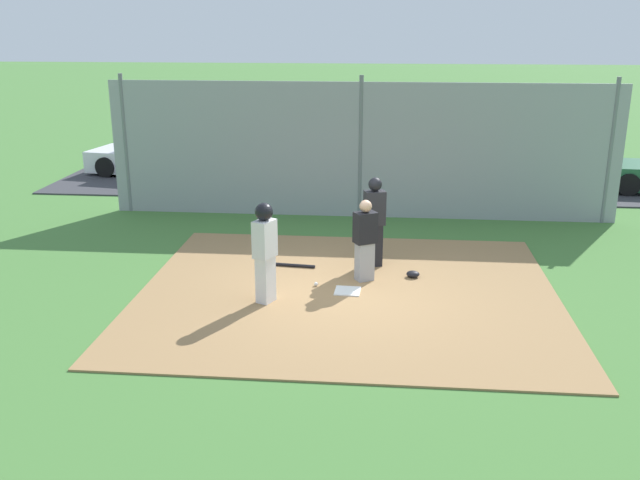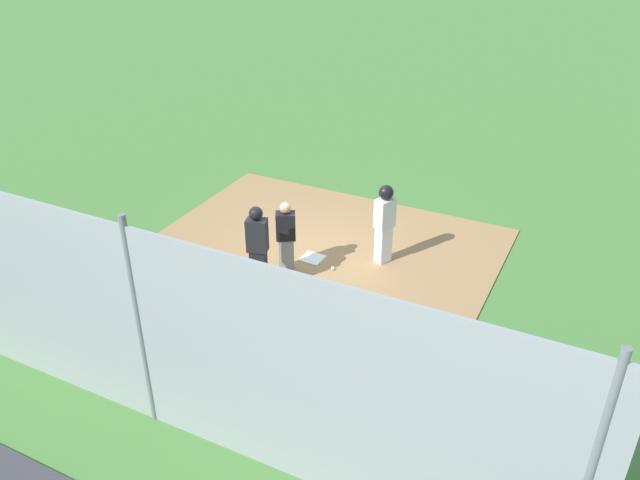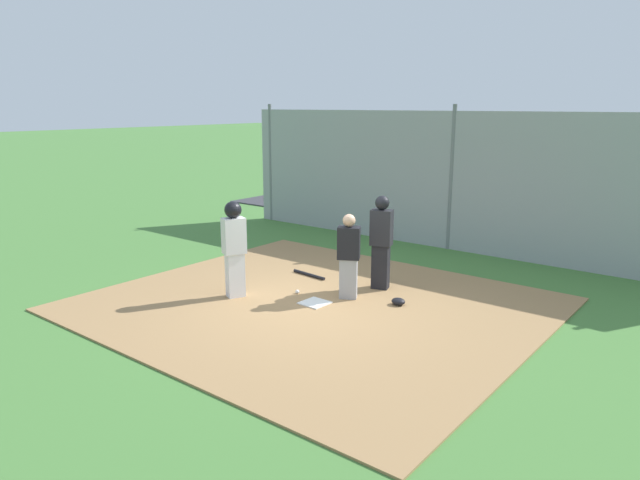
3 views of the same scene
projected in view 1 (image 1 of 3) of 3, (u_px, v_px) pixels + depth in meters
The scene contains 14 objects.
ground_plane at pixel (348, 293), 12.11m from camera, with size 140.00×140.00×0.00m, color #477A38.
dirt_infield at pixel (348, 292), 12.11m from camera, with size 7.20×6.40×0.03m, color #9E774C.
home_plate at pixel (348, 291), 12.10m from camera, with size 0.44×0.44×0.02m, color white.
catcher at pixel (365, 240), 12.42m from camera, with size 0.46×0.41×1.49m.
umpire at pixel (374, 220), 13.13m from camera, with size 0.44×0.36×1.73m.
runner at pixel (265, 246), 11.39m from camera, with size 0.39×0.45×1.70m.
baseball_bat at pixel (294, 265), 13.31m from camera, with size 0.06×0.06×0.84m, color black.
catcher_mask at pixel (413, 274), 12.76m from camera, with size 0.24×0.20×0.12m, color black.
baseball at pixel (316, 284), 12.34m from camera, with size 0.07×0.07×0.07m, color white.
backstop_fence at pixel (360, 151), 16.41m from camera, with size 12.00×0.10×3.35m.
parking_lot at pixel (365, 180), 20.70m from camera, with size 18.00×5.20×0.04m, color #38383D.
parked_car_green at pixel (570, 166), 19.62m from camera, with size 4.34×2.18×1.28m.
parked_car_silver at pixel (382, 160), 20.57m from camera, with size 4.26×2.01×1.28m.
parked_car_white at pixel (161, 155), 21.26m from camera, with size 4.42×2.40×1.28m.
Camera 1 is at (-0.58, 11.27, 4.51)m, focal length 39.09 mm.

